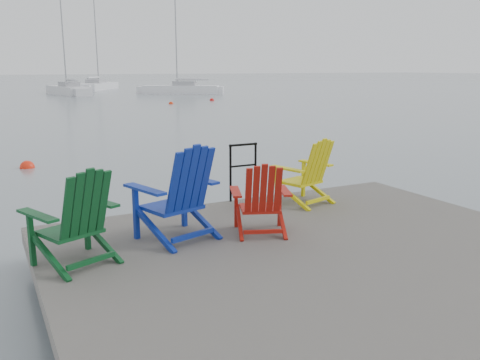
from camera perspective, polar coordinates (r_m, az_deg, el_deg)
name	(u,v)px	position (r m, az deg, el deg)	size (l,w,h in m)	color
ground	(321,291)	(6.12, 9.09, -12.26)	(400.00, 400.00, 0.00)	slate
dock	(322,263)	(5.98, 9.21, -9.23)	(6.00, 5.00, 1.40)	#32302D
handrail	(243,166)	(7.92, 0.35, 1.56)	(0.48, 0.04, 0.90)	black
chair_green	(76,217)	(5.56, -17.94, -3.95)	(1.01, 0.97, 1.05)	#0B3F1B
chair_blue	(179,192)	(6.11, -6.89, -1.39)	(1.09, 1.04, 1.16)	navy
chair_red	(261,198)	(6.31, 2.39, -2.05)	(0.88, 0.84, 0.91)	#9E140B
chair_yellow	(307,171)	(7.77, 7.55, 0.97)	(0.94, 0.89, 1.00)	#CDC20B
sailboat_near	(68,91)	(51.93, -18.72, 9.45)	(3.15, 7.89, 10.69)	silver
sailboat_mid	(98,87)	(62.59, -15.71, 10.05)	(6.57, 8.99, 12.39)	white
sailboat_far	(181,90)	(51.63, -6.60, 10.00)	(7.35, 5.48, 10.37)	white
buoy_a	(27,168)	(14.30, -22.77, 1.27)	(0.38, 0.38, 0.38)	red
buoy_c	(212,101)	(40.57, -3.17, 8.90)	(0.37, 0.37, 0.37)	red
buoy_d	(171,104)	(37.11, -7.76, 8.47)	(0.34, 0.34, 0.34)	red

